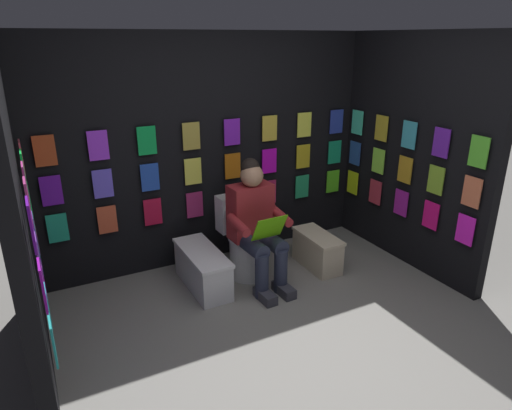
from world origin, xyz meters
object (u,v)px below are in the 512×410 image
Objects in this scene: toilet at (245,242)px; comic_longbox_near at (203,269)px; comic_longbox_far at (317,250)px; person_reading at (257,224)px.

comic_longbox_near is at bearing 5.90° from toilet.
toilet is at bearing -17.16° from comic_longbox_far.
toilet is 0.65× the size of person_reading.
comic_longbox_far is at bearing 171.69° from comic_longbox_near.
comic_longbox_near is 1.33× the size of comic_longbox_far.
comic_longbox_near is at bearing -6.55° from comic_longbox_far.
comic_longbox_far is (-1.18, 0.16, -0.01)m from comic_longbox_near.
person_reading is at bearing 0.73° from comic_longbox_far.
toilet is at bearing -90.34° from person_reading.
comic_longbox_far is (-0.69, 0.01, -0.42)m from person_reading.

